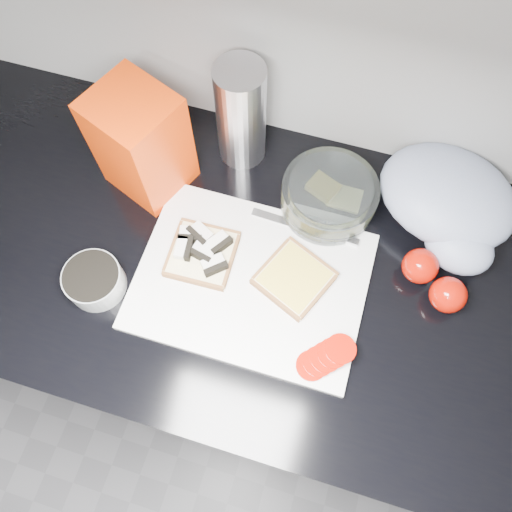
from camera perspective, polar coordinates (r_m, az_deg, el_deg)
The scene contains 14 objects.
base_cabinet at distance 1.35m, azimuth 1.67°, elevation -8.87°, with size 3.50×0.60×0.86m, color black.
countertop at distance 0.92m, azimuth 2.43°, elevation -1.82°, with size 3.50×0.64×0.04m, color black.
cutting_board at distance 0.88m, azimuth -0.56°, elevation -2.84°, with size 0.40×0.30×0.01m, color white.
bread_left at distance 0.89m, azimuth -6.19°, elevation 0.46°, with size 0.12×0.12×0.04m.
bread_right at distance 0.87m, azimuth 4.39°, elevation -2.55°, with size 0.15×0.15×0.02m.
tomato_slices at distance 0.84m, azimuth 7.99°, elevation -11.39°, with size 0.10×0.10×0.02m.
knife at distance 0.92m, azimuth 7.14°, elevation 2.84°, with size 0.20×0.02×0.01m.
seed_tub at distance 0.90m, azimuth -18.02°, elevation -2.63°, with size 0.10×0.10×0.05m.
tub_lid at distance 0.93m, azimuth -1.85°, elevation 3.32°, with size 0.10×0.10×0.01m, color white.
glass_bowl at distance 0.93m, azimuth 8.27°, elevation 6.60°, with size 0.17×0.17×0.07m.
bread_bag at distance 0.92m, azimuth -12.95°, elevation 12.43°, with size 0.14×0.13×0.21m, color #F84104.
steel_canister at distance 0.94m, azimuth -1.72°, elevation 15.80°, with size 0.09×0.09×0.22m, color silver.
grocery_bag at distance 0.96m, azimuth 21.21°, elevation 5.67°, with size 0.30×0.28×0.11m.
whole_tomatoes at distance 0.91m, azimuth 19.67°, elevation -2.63°, with size 0.12×0.10×0.06m.
Camera 1 is at (0.06, 0.87, 1.73)m, focal length 35.00 mm.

